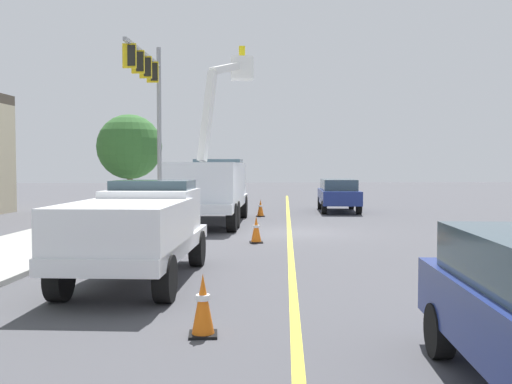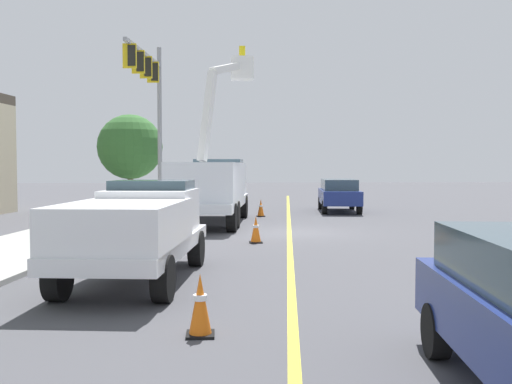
{
  "view_description": "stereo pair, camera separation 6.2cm",
  "coord_description": "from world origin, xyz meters",
  "views": [
    {
      "loc": [
        -20.42,
        2.65,
        2.4
      ],
      "look_at": [
        1.3,
        1.11,
        1.4
      ],
      "focal_mm": 40.37,
      "sensor_mm": 36.0,
      "label": 1
    },
    {
      "loc": [
        -20.42,
        2.59,
        2.4
      ],
      "look_at": [
        1.3,
        1.11,
        1.4
      ],
      "focal_mm": 40.37,
      "sensor_mm": 36.0,
      "label": 2
    }
  ],
  "objects": [
    {
      "name": "traffic_cone_leading",
      "position": [
        -12.38,
        2.83,
        0.44
      ],
      "size": [
        0.4,
        0.4,
        0.89
      ],
      "color": "black",
      "rests_on": "ground"
    },
    {
      "name": "service_pickup_truck",
      "position": [
        -8.43,
        4.25,
        1.12
      ],
      "size": [
        5.81,
        2.76,
        2.06
      ],
      "color": "white",
      "rests_on": "ground"
    },
    {
      "name": "sidewalk_far_side",
      "position": [
        0.92,
        7.5,
        0.06
      ],
      "size": [
        59.99,
        10.85,
        0.12
      ],
      "primitive_type": "cube",
      "rotation": [
        0.0,
        0.0,
        -0.12
      ],
      "color": "#9E9E99",
      "rests_on": "ground"
    },
    {
      "name": "street_tree_right",
      "position": [
        11.31,
        7.3,
        3.41
      ],
      "size": [
        3.53,
        3.53,
        5.18
      ],
      "color": "brown",
      "rests_on": "ground"
    },
    {
      "name": "traffic_cone_mid_front",
      "position": [
        -2.69,
        1.39,
        0.41
      ],
      "size": [
        0.4,
        0.4,
        0.83
      ],
      "color": "black",
      "rests_on": "ground"
    },
    {
      "name": "traffic_cone_mid_rear",
      "position": [
        6.5,
        0.53,
        0.4
      ],
      "size": [
        0.4,
        0.4,
        0.82
      ],
      "color": "black",
      "rests_on": "ground"
    },
    {
      "name": "utility_bucket_truck",
      "position": [
        3.36,
        2.79,
        1.62
      ],
      "size": [
        8.44,
        3.49,
        7.32
      ],
      "color": "white",
      "rests_on": "ground"
    },
    {
      "name": "traffic_signal_mast",
      "position": [
        7.12,
        5.71,
        5.94
      ],
      "size": [
        6.27,
        1.07,
        8.37
      ],
      "color": "gray",
      "rests_on": "ground"
    },
    {
      "name": "ground",
      "position": [
        0.0,
        0.0,
        0.0
      ],
      "size": [
        120.0,
        120.0,
        0.0
      ],
      "primitive_type": "plane",
      "color": "#47474C"
    },
    {
      "name": "lane_centre_stripe",
      "position": [
        0.0,
        0.0,
        0.0
      ],
      "size": [
        49.65,
        6.22,
        0.01
      ],
      "primitive_type": "cube",
      "rotation": [
        0.0,
        0.0,
        -0.12
      ],
      "color": "yellow",
      "rests_on": "ground"
    },
    {
      "name": "passing_minivan",
      "position": [
        9.15,
        -3.77,
        0.97
      ],
      "size": [
        4.99,
        2.47,
        1.69
      ],
      "color": "navy",
      "rests_on": "ground"
    }
  ]
}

